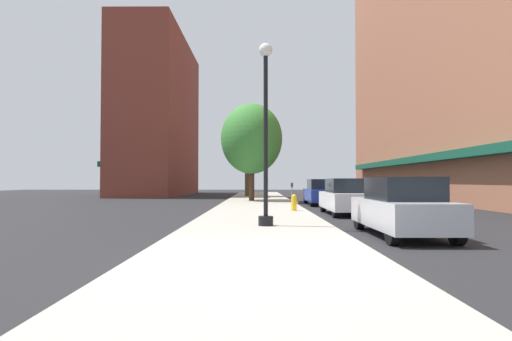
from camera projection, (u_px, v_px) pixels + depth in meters
ground_plane at (322, 205)px, 25.26m from camera, size 90.00×90.00×0.00m
sidewalk_slab at (259, 204)px, 26.28m from camera, size 4.80×50.00×0.12m
building_right_brick at (462, 39)px, 29.50m from camera, size 6.80×40.00×24.04m
building_far_background at (159, 118)px, 44.56m from camera, size 6.80×18.00×17.12m
lamppost at (266, 130)px, 12.94m from camera, size 0.48×0.48×5.90m
fire_hydrant at (294, 202)px, 19.27m from camera, size 0.33×0.26×0.79m
parking_meter_near at (292, 191)px, 24.61m from camera, size 0.14×0.09×1.31m
tree_near at (252, 139)px, 29.48m from camera, size 4.50×4.50×7.12m
tree_mid at (247, 147)px, 37.27m from camera, size 3.61×3.61×6.65m
car_silver at (401, 207)px, 11.25m from camera, size 1.80×4.30×1.66m
car_white at (346, 197)px, 18.40m from camera, size 1.80×4.30×1.66m
car_blue at (321, 192)px, 25.65m from camera, size 1.80×4.30×1.66m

